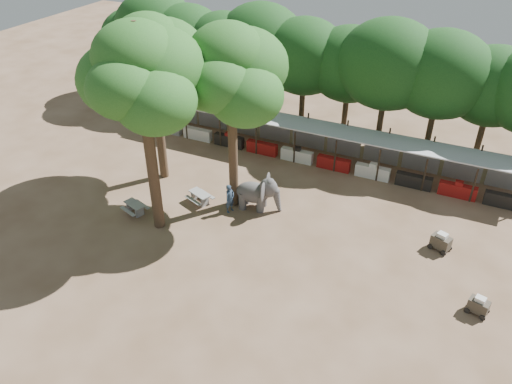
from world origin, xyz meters
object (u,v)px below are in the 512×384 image
at_px(yard_tree_center, 141,76).
at_px(cart_back, 441,242).
at_px(elephant, 258,193).
at_px(picnic_table_near, 135,207).
at_px(handler, 230,199).
at_px(cart_front, 479,305).
at_px(yard_tree_left, 151,60).
at_px(yard_tree_back, 230,73).
at_px(picnic_table_far, 200,196).

distance_m(yard_tree_center, cart_back, 18.52).
distance_m(elephant, picnic_table_near, 7.70).
bearing_deg(cart_back, handler, -151.16).
distance_m(handler, cart_front, 14.96).
relative_size(handler, picnic_table_near, 1.08).
height_order(elephant, handler, elephant).
relative_size(elephant, cart_back, 2.28).
height_order(yard_tree_left, yard_tree_back, yard_tree_back).
bearing_deg(picnic_table_far, yard_tree_left, 174.89).
bearing_deg(cart_front, yard_tree_back, -178.82).
bearing_deg(yard_tree_left, yard_tree_back, -9.46).
xyz_separation_m(elephant, cart_back, (10.99, 0.59, -0.59)).
bearing_deg(handler, yard_tree_left, 87.42).
bearing_deg(cart_back, picnic_table_near, -144.99).
bearing_deg(picnic_table_far, cart_back, 27.78).
distance_m(yard_tree_back, picnic_table_near, 10.19).
distance_m(picnic_table_near, cart_back, 18.20).
bearing_deg(cart_front, yard_tree_center, -164.08).
height_order(yard_tree_left, handler, yard_tree_left).
relative_size(picnic_table_far, cart_back, 1.40).
height_order(elephant, picnic_table_near, elephant).
distance_m(handler, picnic_table_far, 2.24).
bearing_deg(cart_front, cart_back, 133.52).
xyz_separation_m(yard_tree_left, yard_tree_center, (3.00, -5.00, 1.01)).
bearing_deg(picnic_table_near, elephant, 48.17).
relative_size(handler, picnic_table_far, 1.02).
distance_m(yard_tree_center, picnic_table_far, 9.28).
bearing_deg(picnic_table_near, handler, 45.76).
xyz_separation_m(elephant, cart_front, (13.31, -3.63, -0.64)).
distance_m(yard_tree_left, yard_tree_back, 6.09).
bearing_deg(handler, cart_back, -66.61).
bearing_deg(cart_back, elephant, -155.79).
bearing_deg(yard_tree_left, yard_tree_center, -59.04).
bearing_deg(elephant, picnic_table_near, -160.23).
height_order(yard_tree_back, picnic_table_far, yard_tree_back).
bearing_deg(cart_front, picnic_table_near, -164.88).
relative_size(yard_tree_left, elephant, 3.62).
relative_size(yard_tree_back, elephant, 3.73).
xyz_separation_m(yard_tree_back, cart_front, (15.03, -3.61, -8.05)).
distance_m(yard_tree_left, picnic_table_near, 9.14).
bearing_deg(yard_tree_back, elephant, 0.40).
distance_m(picnic_table_far, cart_front, 17.13).
bearing_deg(picnic_table_far, picnic_table_near, -116.94).
xyz_separation_m(yard_tree_center, picnic_table_far, (1.10, 2.96, -8.72)).
xyz_separation_m(yard_tree_left, yard_tree_back, (6.00, -1.00, 0.34)).
height_order(picnic_table_far, cart_back, cart_back).
bearing_deg(handler, elephant, -36.89).
xyz_separation_m(yard_tree_left, cart_back, (18.71, -0.40, -7.65)).
xyz_separation_m(handler, picnic_table_near, (-5.25, -2.68, -0.48)).
xyz_separation_m(handler, picnic_table_far, (-2.20, 0.04, -0.46)).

